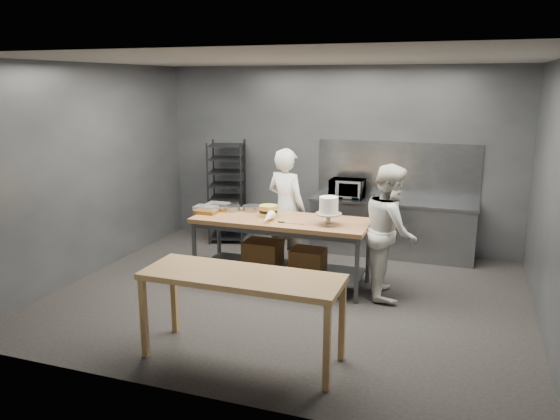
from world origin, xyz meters
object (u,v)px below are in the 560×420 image
work_table (281,243)px  chef_behind (286,208)px  near_counter (242,282)px  layer_cake (268,211)px  chef_right (390,231)px  frosted_cake_stand (329,208)px  microwave (347,188)px  speed_rack (227,192)px

work_table → chef_behind: chef_behind is taller
near_counter → layer_cake: layer_cake is taller
chef_behind → chef_right: 1.75m
near_counter → frosted_cake_stand: size_ratio=5.35×
near_counter → frosted_cake_stand: bearing=80.3°
near_counter → chef_behind: 2.88m
microwave → layer_cake: microwave is taller
work_table → microwave: 1.88m
chef_behind → layer_cake: (-0.05, -0.63, 0.10)m
work_table → layer_cake: 0.47m
near_counter → speed_rack: size_ratio=1.14×
microwave → frosted_cake_stand: size_ratio=1.45×
speed_rack → chef_right: speed_rack is taller
work_table → microwave: (0.52, 1.74, 0.48)m
chef_right → microwave: 1.97m
chef_behind → layer_cake: 0.64m
speed_rack → microwave: 2.12m
work_table → layer_cake: bearing=171.5°
microwave → frosted_cake_stand: 1.88m
speed_rack → frosted_cake_stand: size_ratio=4.68×
near_counter → chef_behind: bearing=100.1°
near_counter → layer_cake: size_ratio=8.01×
speed_rack → layer_cake: bearing=-49.7°
work_table → layer_cake: layer_cake is taller
near_counter → chef_behind: size_ratio=1.11×
chef_behind → microwave: (0.68, 1.08, 0.15)m
speed_rack → chef_right: 3.46m
chef_behind → near_counter: bearing=119.5°
speed_rack → chef_behind: chef_behind is taller
layer_cake → chef_right: bearing=-0.1°
speed_rack → chef_behind: size_ratio=0.97×
speed_rack → frosted_cake_stand: speed_rack is taller
microwave → frosted_cake_stand: bearing=-84.7°
work_table → near_counter: work_table is taller
work_table → chef_behind: 0.76m
near_counter → microwave: (0.18, 3.91, 0.24)m
chef_behind → chef_right: chef_behind is taller
work_table → speed_rack: bearing=133.7°
near_counter → speed_rack: (-1.93, 3.83, 0.04)m
chef_right → microwave: size_ratio=3.20×
near_counter → layer_cake: (-0.55, 2.20, 0.19)m
chef_behind → frosted_cake_stand: bearing=156.4°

